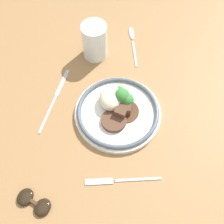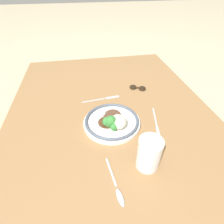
% 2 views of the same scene
% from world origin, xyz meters
% --- Properties ---
extents(ground_plane, '(8.00, 8.00, 0.00)m').
position_xyz_m(ground_plane, '(0.00, 0.00, 0.00)').
color(ground_plane, tan).
extents(dining_table, '(1.41, 0.95, 0.04)m').
position_xyz_m(dining_table, '(0.00, 0.00, 0.02)').
color(dining_table, olive).
rests_on(dining_table, ground).
extents(plate, '(0.24, 0.24, 0.07)m').
position_xyz_m(plate, '(0.04, -0.01, 0.06)').
color(plate, white).
rests_on(plate, dining_table).
extents(juice_glass, '(0.08, 0.08, 0.12)m').
position_xyz_m(juice_glass, '(0.25, 0.07, 0.10)').
color(juice_glass, '#F4AD19').
rests_on(juice_glass, dining_table).
extents(fork, '(0.03, 0.20, 0.00)m').
position_xyz_m(fork, '(-0.16, -0.01, 0.04)').
color(fork, '#ADADB2').
rests_on(fork, dining_table).
extents(knife, '(0.22, 0.06, 0.00)m').
position_xyz_m(knife, '(0.08, 0.18, 0.04)').
color(knife, '#ADADB2').
rests_on(knife, dining_table).
extents(spoon, '(0.17, 0.03, 0.01)m').
position_xyz_m(spoon, '(0.32, -0.04, 0.05)').
color(spoon, '#ADADB2').
rests_on(spoon, dining_table).
extents(sunglasses, '(0.08, 0.10, 0.01)m').
position_xyz_m(sunglasses, '(-0.23, 0.18, 0.05)').
color(sunglasses, black).
rests_on(sunglasses, dining_table).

